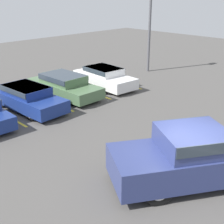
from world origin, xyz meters
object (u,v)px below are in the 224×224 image
Objects in this scene: parked_sedan_d at (104,77)px; pickup_truck at (200,155)px; parked_sedan_b at (27,97)px; light_post at (150,20)px; wheel_stop_curb at (69,80)px; parked_sedan_c at (64,85)px.

pickup_truck is at bearing -22.98° from parked_sedan_d.
parked_sedan_b is 5.47m from parked_sedan_d.
parked_sedan_b is 10.98m from light_post.
pickup_truck reaches higher than wheel_stop_curb.
parked_sedan_c reaches higher than parked_sedan_b.
parked_sedan_b is 2.36× the size of wheel_stop_curb.
parked_sedan_c is at bearing -132.42° from wheel_stop_curb.
parked_sedan_b is at bearing -82.40° from parked_sedan_c.
wheel_stop_curb is at bearing 159.97° from light_post.
light_post reaches higher than pickup_truck.
wheel_stop_curb is at bearing 136.54° from parked_sedan_c.
parked_sedan_c reaches higher than parked_sedan_d.
parked_sedan_c is 1.07× the size of parked_sedan_d.
light_post is (7.93, 0.28, 3.03)m from parked_sedan_c.
light_post is (10.53, 0.67, 3.05)m from parked_sedan_b.
pickup_truck is 1.26× the size of parked_sedan_b.
parked_sedan_d is 2.27× the size of wheel_stop_curb.
parked_sedan_d is 5.93m from light_post.
light_post reaches higher than parked_sedan_d.
parked_sedan_d is at bearing -173.49° from light_post.
parked_sedan_c is 3.27m from wheel_stop_curb.
parked_sedan_c is at bearing -91.47° from parked_sedan_d.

